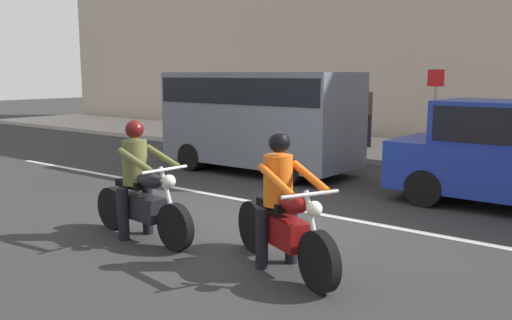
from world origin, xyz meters
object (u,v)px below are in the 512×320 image
(motorcycle_with_rider_orange_stripe, at_px, (282,214))
(pedestrian_bystander, at_px, (366,111))
(street_sign_post, at_px, (435,102))
(motorcycle_with_rider_olive, at_px, (140,191))
(parked_van_slate_gray, at_px, (260,115))

(motorcycle_with_rider_orange_stripe, bearing_deg, pedestrian_bystander, 111.07)
(motorcycle_with_rider_orange_stripe, distance_m, pedestrian_bystander, 10.05)
(pedestrian_bystander, bearing_deg, street_sign_post, -0.49)
(motorcycle_with_rider_olive, relative_size, parked_van_slate_gray, 0.47)
(motorcycle_with_rider_orange_stripe, height_order, parked_van_slate_gray, parked_van_slate_gray)
(pedestrian_bystander, bearing_deg, motorcycle_with_rider_olive, -81.67)
(parked_van_slate_gray, relative_size, pedestrian_bystander, 2.49)
(motorcycle_with_rider_olive, height_order, street_sign_post, street_sign_post)
(parked_van_slate_gray, xyz_separation_m, pedestrian_bystander, (0.42, 4.51, -0.13))
(motorcycle_with_rider_orange_stripe, bearing_deg, motorcycle_with_rider_olive, -174.12)
(motorcycle_with_rider_orange_stripe, xyz_separation_m, motorcycle_with_rider_olive, (-2.20, -0.23, 0.01))
(motorcycle_with_rider_olive, bearing_deg, street_sign_post, 86.51)
(parked_van_slate_gray, distance_m, pedestrian_bystander, 4.53)
(motorcycle_with_rider_orange_stripe, xyz_separation_m, street_sign_post, (-1.62, 9.34, 0.86))
(street_sign_post, bearing_deg, motorcycle_with_rider_orange_stripe, -80.18)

